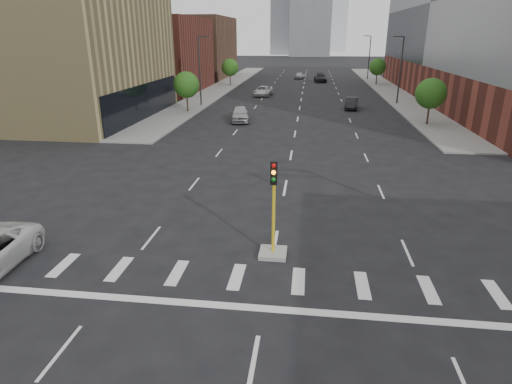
% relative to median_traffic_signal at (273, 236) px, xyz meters
% --- Properties ---
extents(sidewalk_left_far, '(5.00, 92.00, 0.15)m').
position_rel_median_traffic_signal_xyz_m(sidewalk_left_far, '(-15.00, 65.03, -0.90)').
color(sidewalk_left_far, gray).
rests_on(sidewalk_left_far, ground).
extents(sidewalk_right_far, '(5.00, 92.00, 0.15)m').
position_rel_median_traffic_signal_xyz_m(sidewalk_right_far, '(15.00, 65.03, -0.90)').
color(sidewalk_right_far, gray).
rests_on(sidewalk_right_far, ground).
extents(building_left_mid, '(20.00, 24.00, 14.00)m').
position_rel_median_traffic_signal_xyz_m(building_left_mid, '(-27.50, 31.03, 6.03)').
color(building_left_mid, tan).
rests_on(building_left_mid, ground).
extents(building_left_far_a, '(20.00, 22.00, 12.00)m').
position_rel_median_traffic_signal_xyz_m(building_left_far_a, '(-27.50, 57.03, 5.03)').
color(building_left_far_a, brown).
rests_on(building_left_far_a, ground).
extents(building_left_far_b, '(20.00, 24.00, 13.00)m').
position_rel_median_traffic_signal_xyz_m(building_left_far_b, '(-27.50, 83.03, 5.53)').
color(building_left_far_b, brown).
rests_on(building_left_far_b, ground).
extents(tower_mid, '(18.00, 18.00, 44.00)m').
position_rel_median_traffic_signal_xyz_m(tower_mid, '(0.00, 191.03, 21.03)').
color(tower_mid, slate).
rests_on(tower_mid, ground).
extents(median_traffic_signal, '(1.20, 1.20, 4.40)m').
position_rel_median_traffic_signal_xyz_m(median_traffic_signal, '(0.00, 0.00, 0.00)').
color(median_traffic_signal, '#999993').
rests_on(median_traffic_signal, ground).
extents(streetlight_right_a, '(1.60, 0.22, 9.07)m').
position_rel_median_traffic_signal_xyz_m(streetlight_right_a, '(13.41, 46.03, 4.04)').
color(streetlight_right_a, '#2D2D30').
rests_on(streetlight_right_a, ground).
extents(streetlight_right_b, '(1.60, 0.22, 9.07)m').
position_rel_median_traffic_signal_xyz_m(streetlight_right_b, '(13.41, 81.03, 4.04)').
color(streetlight_right_b, '#2D2D30').
rests_on(streetlight_right_b, ground).
extents(streetlight_left, '(1.60, 0.22, 9.07)m').
position_rel_median_traffic_signal_xyz_m(streetlight_left, '(-13.41, 41.03, 4.04)').
color(streetlight_left, '#2D2D30').
rests_on(streetlight_left, ground).
extents(tree_left_near, '(3.20, 3.20, 4.85)m').
position_rel_median_traffic_signal_xyz_m(tree_left_near, '(-14.00, 36.03, 2.42)').
color(tree_left_near, '#382619').
rests_on(tree_left_near, ground).
extents(tree_left_far, '(3.20, 3.20, 4.85)m').
position_rel_median_traffic_signal_xyz_m(tree_left_far, '(-14.00, 66.03, 2.42)').
color(tree_left_far, '#382619').
rests_on(tree_left_far, ground).
extents(tree_right_near, '(3.20, 3.20, 4.85)m').
position_rel_median_traffic_signal_xyz_m(tree_right_near, '(14.00, 31.03, 2.42)').
color(tree_right_near, '#382619').
rests_on(tree_right_near, ground).
extents(tree_right_far, '(3.20, 3.20, 4.85)m').
position_rel_median_traffic_signal_xyz_m(tree_right_far, '(14.00, 71.03, 2.42)').
color(tree_right_far, '#382619').
rests_on(tree_right_far, ground).
extents(car_near_left, '(2.78, 5.25, 1.70)m').
position_rel_median_traffic_signal_xyz_m(car_near_left, '(-6.45, 30.86, -0.12)').
color(car_near_left, '#A7A6AB').
rests_on(car_near_left, ground).
extents(car_mid_right, '(2.12, 4.64, 1.48)m').
position_rel_median_traffic_signal_xyz_m(car_mid_right, '(6.79, 41.11, -0.24)').
color(car_mid_right, black).
rests_on(car_mid_right, ground).
extents(car_far_left, '(2.81, 5.52, 1.49)m').
position_rel_median_traffic_signal_xyz_m(car_far_left, '(-6.18, 52.61, -0.23)').
color(car_far_left, silver).
rests_on(car_far_left, ground).
extents(car_deep_right, '(2.70, 5.94, 1.69)m').
position_rel_median_traffic_signal_xyz_m(car_deep_right, '(3.23, 75.44, -0.13)').
color(car_deep_right, black).
rests_on(car_deep_right, ground).
extents(car_distant, '(2.38, 4.45, 1.44)m').
position_rel_median_traffic_signal_xyz_m(car_distant, '(-1.19, 81.55, -0.25)').
color(car_distant, '#B1B2B6').
rests_on(car_distant, ground).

